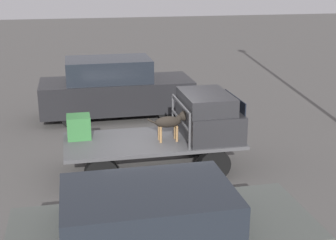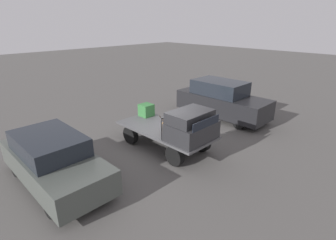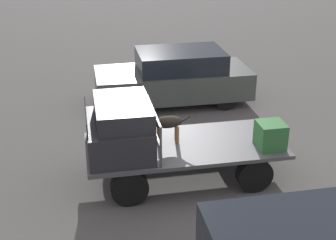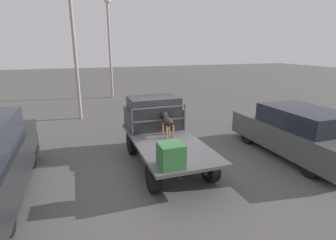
# 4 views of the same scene
# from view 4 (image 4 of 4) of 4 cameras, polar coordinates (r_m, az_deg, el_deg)

# --- Properties ---
(ground_plane) EXTENTS (80.00, 80.00, 0.00)m
(ground_plane) POSITION_cam_4_polar(r_m,az_deg,el_deg) (7.99, -0.37, -9.79)
(ground_plane) COLOR #514F4C
(flatbed_truck) EXTENTS (4.12, 1.87, 0.80)m
(flatbed_truck) POSITION_cam_4_polar(r_m,az_deg,el_deg) (7.76, -0.37, -5.88)
(flatbed_truck) COLOR black
(flatbed_truck) RESTS_ON ground
(truck_cab) EXTENTS (1.27, 1.75, 1.05)m
(truck_cab) POSITION_cam_4_polar(r_m,az_deg,el_deg) (8.76, -3.24, 1.55)
(truck_cab) COLOR #28282B
(truck_cab) RESTS_ON flatbed_truck
(truck_headboard) EXTENTS (0.04, 1.75, 0.85)m
(truck_headboard) POSITION_cam_4_polar(r_m,az_deg,el_deg) (8.12, -1.91, 0.87)
(truck_headboard) COLOR #4C4C4F
(truck_headboard) RESTS_ON flatbed_truck
(dog) EXTENTS (1.03, 0.26, 0.73)m
(dog) POSITION_cam_4_polar(r_m,az_deg,el_deg) (7.97, -0.23, -0.10)
(dog) COLOR #9E7547
(dog) RESTS_ON flatbed_truck
(cargo_crate) EXTENTS (0.55, 0.55, 0.55)m
(cargo_crate) POSITION_cam_4_polar(r_m,az_deg,el_deg) (5.96, 0.64, -7.68)
(cargo_crate) COLOR #337038
(cargo_crate) RESTS_ON flatbed_truck
(parked_sedan) EXTENTS (4.49, 1.83, 1.60)m
(parked_sedan) POSITION_cam_4_polar(r_m,az_deg,el_deg) (9.38, 26.28, -2.29)
(parked_sedan) COLOR black
(parked_sedan) RESTS_ON ground
(light_pole_near) EXTENTS (0.45, 0.45, 7.03)m
(light_pole_near) POSITION_cam_4_polar(r_m,az_deg,el_deg) (13.30, -20.15, 19.52)
(light_pole_near) COLOR gray
(light_pole_near) RESTS_ON ground
(light_pole_far) EXTENTS (0.48, 0.48, 6.58)m
(light_pole_far) POSITION_cam_4_polar(r_m,az_deg,el_deg) (18.59, -12.75, 18.34)
(light_pole_far) COLOR gray
(light_pole_far) RESTS_ON ground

